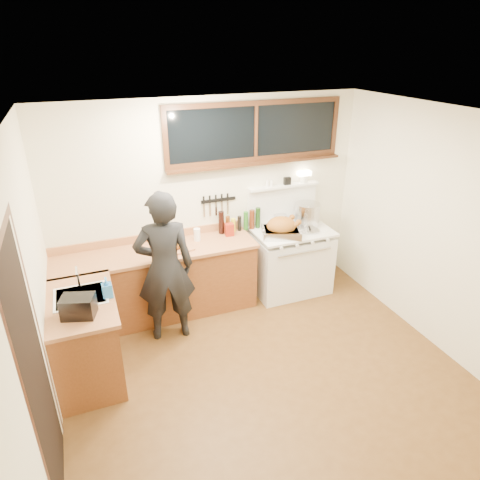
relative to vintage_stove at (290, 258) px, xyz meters
name	(u,v)px	position (x,y,z in m)	size (l,w,h in m)	color
ground_plane	(265,372)	(-1.00, -1.41, -0.48)	(4.00, 3.50, 0.02)	#533416
room_shell	(269,228)	(-1.00, -1.41, 1.18)	(4.10, 3.60, 2.65)	silver
counter_back	(158,282)	(-1.80, 0.04, -0.01)	(2.44, 0.64, 1.00)	brown
counter_left	(86,338)	(-2.70, -0.79, -0.02)	(0.64, 1.09, 0.90)	brown
sink_unit	(82,301)	(-2.68, -0.71, 0.38)	(0.50, 0.45, 0.37)	white
vintage_stove	(290,258)	(0.00, 0.00, 0.00)	(1.02, 0.74, 1.59)	white
back_window	(256,139)	(-0.40, 0.31, 1.60)	(2.32, 0.13, 0.77)	black
left_doorway	(37,374)	(-2.99, -1.96, 0.62)	(0.02, 1.04, 2.17)	black
knife_strip	(217,201)	(-0.92, 0.32, 0.84)	(0.46, 0.03, 0.28)	black
man	(165,268)	(-1.79, -0.42, 0.42)	(0.70, 0.50, 1.78)	black
soap_bottle	(107,287)	(-2.43, -0.82, 0.54)	(0.10, 0.10, 0.21)	blue
toaster	(78,307)	(-2.70, -1.05, 0.53)	(0.33, 0.27, 0.20)	black
cutting_board	(175,246)	(-1.58, -0.04, 0.49)	(0.45, 0.38, 0.14)	#AC6E44
roast_turkey	(282,228)	(-0.22, -0.13, 0.54)	(0.57, 0.50, 0.26)	silver
stockpot	(307,215)	(0.25, 0.05, 0.59)	(0.42, 0.42, 0.31)	silver
saucepan	(280,219)	(-0.06, 0.23, 0.50)	(0.19, 0.31, 0.14)	silver
pot_lid	(310,230)	(0.20, -0.14, 0.44)	(0.33, 0.33, 0.04)	silver
coffee_tin	(229,230)	(-0.83, 0.12, 0.51)	(0.12, 0.10, 0.16)	maroon
pitcher	(197,235)	(-1.26, 0.12, 0.51)	(0.09, 0.09, 0.16)	white
bottle_cluster	(240,221)	(-0.65, 0.22, 0.56)	(0.58, 0.07, 0.30)	black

